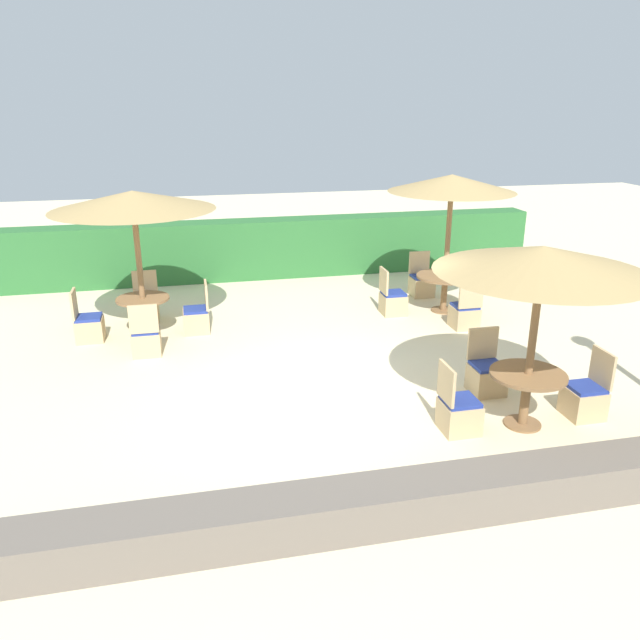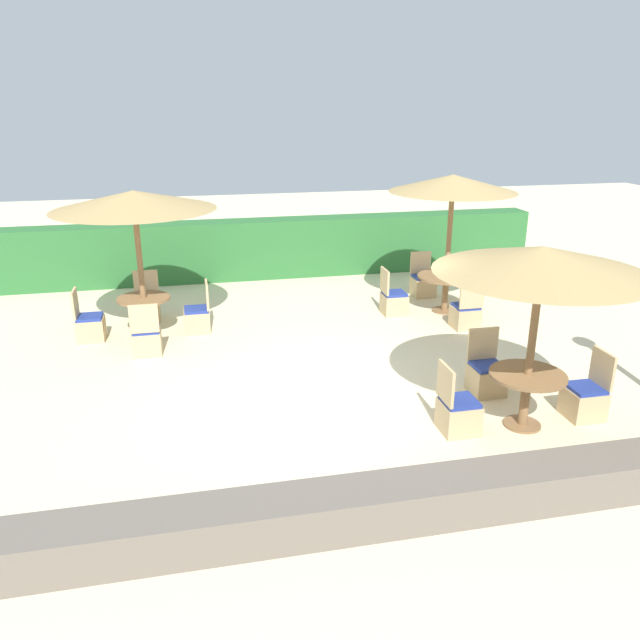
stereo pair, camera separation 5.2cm
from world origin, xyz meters
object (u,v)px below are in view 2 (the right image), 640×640
(round_table_front_right, at_px, (526,386))
(patio_chair_front_right_north, at_px, (486,376))
(round_table_back_left, at_px, (144,307))
(patio_chair_front_right_east, at_px, (585,399))
(patio_chair_back_right_south, at_px, (466,315))
(parasol_front_right, at_px, (542,260))
(patio_chair_back_left_west, at_px, (90,326))
(patio_chair_back_right_north, at_px, (423,284))
(round_table_back_right, at_px, (446,283))
(parasol_back_left, at_px, (134,201))
(patio_chair_back_right_west, at_px, (393,301))
(patio_chair_front_right_west, at_px, (457,413))
(patio_chair_back_left_south, at_px, (147,339))
(parasol_back_right, at_px, (453,184))
(patio_chair_back_left_east, at_px, (198,318))
(patio_chair_back_left_north, at_px, (147,306))

(round_table_front_right, distance_m, patio_chair_front_right_north, 1.05)
(round_table_back_left, distance_m, patio_chair_front_right_east, 7.33)
(patio_chair_back_right_south, bearing_deg, parasol_front_right, -102.95)
(patio_chair_back_left_west, xyz_separation_m, patio_chair_back_right_north, (6.69, 1.25, 0.00))
(patio_chair_back_left_west, distance_m, patio_chair_front_right_east, 8.10)
(patio_chair_back_right_north, bearing_deg, parasol_front_right, 82.14)
(round_table_back_right, bearing_deg, parasol_back_left, -178.60)
(round_table_front_right, bearing_deg, patio_chair_back_right_west, 92.86)
(parasol_front_right, bearing_deg, parasol_back_left, 138.19)
(round_table_back_left, relative_size, patio_chair_back_right_south, 1.00)
(parasol_front_right, xyz_separation_m, patio_chair_front_right_west, (-0.90, 0.04, -1.96))
(patio_chair_back_left_west, distance_m, patio_chair_back_right_south, 6.78)
(patio_chair_front_right_east, bearing_deg, patio_chair_back_left_south, 59.05)
(round_table_front_right, relative_size, patio_chair_front_right_east, 1.04)
(round_table_front_right, bearing_deg, patio_chair_back_right_north, 82.14)
(patio_chair_back_left_west, xyz_separation_m, patio_chair_front_right_west, (5.00, -4.36, 0.00))
(parasol_back_right, bearing_deg, round_table_back_left, -178.60)
(patio_chair_back_left_east, distance_m, round_table_back_right, 4.88)
(parasol_back_right, bearing_deg, parasol_front_right, -100.31)
(patio_chair_back_left_south, relative_size, round_table_back_right, 0.82)
(parasol_back_left, xyz_separation_m, patio_chair_back_left_north, (-0.01, 0.88, -2.16))
(round_table_front_right, bearing_deg, round_table_back_right, 79.69)
(round_table_back_left, relative_size, round_table_front_right, 0.95)
(patio_chair_back_right_west, relative_size, patio_chair_front_right_west, 1.00)
(patio_chair_back_right_south, height_order, parasol_front_right, parasol_front_right)
(parasol_back_left, distance_m, patio_chair_back_right_south, 6.22)
(parasol_back_right, bearing_deg, patio_chair_front_right_north, -103.63)
(patio_chair_back_left_west, distance_m, patio_chair_back_left_east, 1.88)
(round_table_back_left, height_order, patio_chair_back_left_east, patio_chair_back_left_east)
(parasol_back_right, height_order, patio_chair_front_right_east, parasol_back_right)
(patio_chair_front_right_north, bearing_deg, patio_chair_front_right_west, 47.84)
(patio_chair_back_left_west, xyz_separation_m, round_table_back_right, (6.74, 0.16, 0.33))
(patio_chair_back_right_west, relative_size, parasol_front_right, 0.36)
(parasol_back_left, relative_size, patio_chair_back_left_south, 2.96)
(patio_chair_back_left_west, distance_m, patio_chair_back_right_north, 6.80)
(parasol_front_right, bearing_deg, patio_chair_back_right_north, 82.14)
(patio_chair_back_right_south, relative_size, patio_chair_front_right_north, 1.00)
(parasol_back_left, bearing_deg, patio_chair_front_right_east, -36.73)
(patio_chair_back_left_west, xyz_separation_m, parasol_back_right, (6.74, 0.16, 2.26))
(patio_chair_back_right_north, xyz_separation_m, parasol_front_right, (-0.78, -5.66, 1.96))
(patio_chair_front_right_east, bearing_deg, patio_chair_front_right_north, 44.79)
(patio_chair_back_left_south, xyz_separation_m, round_table_back_right, (5.72, 1.04, 0.33))
(patio_chair_back_left_south, distance_m, patio_chair_back_left_west, 1.34)
(round_table_back_left, height_order, patio_chair_back_right_west, patio_chair_back_right_west)
(patio_chair_back_left_south, distance_m, patio_chair_back_left_east, 1.25)
(patio_chair_back_left_south, xyz_separation_m, patio_chair_back_right_west, (4.66, 1.09, 0.00))
(patio_chair_back_right_south, relative_size, patio_chair_front_right_east, 1.00)
(patio_chair_back_right_west, bearing_deg, round_table_back_right, 87.12)
(patio_chair_front_right_north, bearing_deg, round_table_back_left, -34.83)
(patio_chair_back_right_south, distance_m, patio_chair_front_right_east, 3.52)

